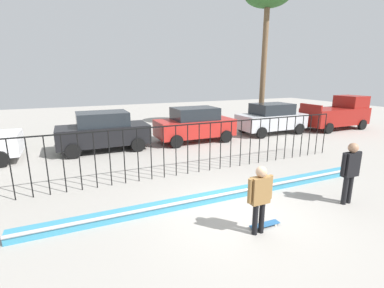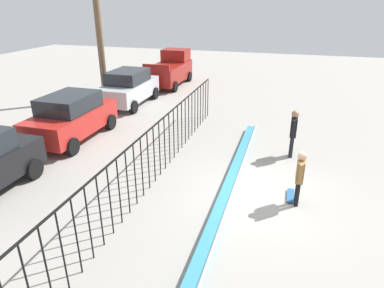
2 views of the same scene
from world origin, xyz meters
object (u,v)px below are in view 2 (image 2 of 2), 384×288
object	(u,v)px
skateboard	(290,195)
parked_car_silver	(129,87)
camera_operator	(293,129)
pickup_truck	(170,70)
parked_car_red	(71,117)
skateboarder	(300,174)

from	to	relation	value
skateboard	parked_car_silver	distance (m)	11.78
camera_operator	pickup_truck	world-z (taller)	pickup_truck
parked_car_red	parked_car_silver	world-z (taller)	same
parked_car_silver	skateboard	bearing A→B (deg)	-131.10
parked_car_red	pickup_truck	bearing A→B (deg)	-3.47
parked_car_silver	skateboarder	bearing A→B (deg)	-131.84
parked_car_red	parked_car_silver	size ratio (longest dim) A/B	1.00
skateboard	camera_operator	world-z (taller)	camera_operator
skateboard	parked_car_red	bearing A→B (deg)	55.87
skateboarder	parked_car_red	world-z (taller)	parked_car_red
skateboarder	pickup_truck	distance (m)	15.64
skateboard	pickup_truck	size ratio (longest dim) A/B	0.17
skateboarder	camera_operator	bearing A→B (deg)	-13.94
skateboard	parked_car_red	world-z (taller)	parked_car_red
skateboarder	parked_car_silver	size ratio (longest dim) A/B	0.39
skateboarder	parked_car_red	bearing A→B (deg)	56.18
parked_car_red	pickup_truck	world-z (taller)	pickup_truck
parked_car_silver	parked_car_red	bearing A→B (deg)	179.11
skateboarder	parked_car_silver	world-z (taller)	parked_car_silver
skateboard	skateboarder	bearing A→B (deg)	-174.99
skateboarder	skateboard	xyz separation A→B (m)	(0.34, 0.16, -0.94)
skateboard	parked_car_silver	xyz separation A→B (m)	(7.56, 8.99, 0.91)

